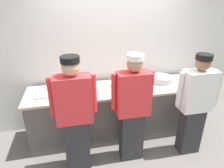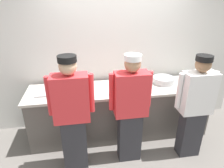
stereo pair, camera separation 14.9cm
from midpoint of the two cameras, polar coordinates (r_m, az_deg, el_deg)
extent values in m
plane|color=slate|center=(3.45, 2.64, -17.50)|extent=(9.00, 9.00, 0.00)
cube|color=silver|center=(3.55, -0.55, 9.22)|extent=(4.80, 0.10, 2.75)
cube|color=#56514C|center=(3.49, 1.17, -8.08)|extent=(3.00, 0.67, 0.86)
cube|color=#B7B2A8|center=(3.27, 1.24, -1.36)|extent=(3.06, 0.73, 0.04)
cube|color=#2D2D33|center=(2.92, -11.54, -16.83)|extent=(0.33, 0.20, 0.80)
cube|color=red|center=(2.52, -12.86, -4.40)|extent=(0.46, 0.24, 0.63)
cylinder|color=red|center=(2.56, -18.91, -3.83)|extent=(0.07, 0.07, 0.54)
cylinder|color=red|center=(2.54, -6.92, -2.83)|extent=(0.07, 0.07, 0.54)
sphere|color=tan|center=(2.35, -13.81, 4.84)|extent=(0.22, 0.22, 0.22)
cylinder|color=black|center=(2.32, -14.03, 6.98)|extent=(0.23, 0.23, 0.08)
cube|color=#2D2D33|center=(3.02, 4.21, -14.79)|extent=(0.33, 0.20, 0.78)
cube|color=red|center=(2.64, 4.66, -2.85)|extent=(0.46, 0.24, 0.62)
cylinder|color=red|center=(2.61, -1.12, -2.42)|extent=(0.07, 0.07, 0.53)
cylinder|color=red|center=(2.75, 9.71, -1.35)|extent=(0.07, 0.07, 0.53)
sphere|color=tan|center=(2.48, 4.98, 5.84)|extent=(0.21, 0.21, 0.21)
cylinder|color=white|center=(2.46, 5.06, 7.84)|extent=(0.22, 0.22, 0.07)
cube|color=#2D2D33|center=(3.33, 20.55, -12.57)|extent=(0.32, 0.20, 0.76)
cube|color=white|center=(2.99, 22.42, -1.90)|extent=(0.45, 0.24, 0.60)
cylinder|color=white|center=(2.88, 17.82, -1.55)|extent=(0.07, 0.07, 0.51)
cylinder|color=white|center=(3.16, 26.00, -0.61)|extent=(0.07, 0.07, 0.51)
sphere|color=#8C6647|center=(2.85, 23.70, 5.57)|extent=(0.21, 0.21, 0.21)
cylinder|color=black|center=(2.83, 23.99, 7.25)|extent=(0.22, 0.22, 0.07)
cylinder|color=white|center=(3.17, -8.74, -1.98)|extent=(0.21, 0.21, 0.01)
cylinder|color=white|center=(3.17, -8.75, -1.78)|extent=(0.21, 0.21, 0.01)
cylinder|color=white|center=(3.16, -8.76, -1.58)|extent=(0.21, 0.21, 0.01)
cylinder|color=white|center=(3.15, -8.78, -1.39)|extent=(0.21, 0.21, 0.01)
cylinder|color=white|center=(3.15, -8.79, -1.19)|extent=(0.21, 0.21, 0.01)
cylinder|color=white|center=(3.14, -8.80, -0.99)|extent=(0.21, 0.21, 0.01)
cylinder|color=#B7BABF|center=(3.55, 13.24, 1.38)|extent=(0.37, 0.37, 0.11)
cube|color=#B7BABF|center=(3.24, -19.22, -2.43)|extent=(0.42, 0.37, 0.02)
cylinder|color=#E5E066|center=(3.16, 4.99, -0.33)|extent=(0.06, 0.06, 0.17)
cone|color=#E5E066|center=(3.11, 5.05, 1.37)|extent=(0.05, 0.05, 0.04)
cylinder|color=white|center=(3.56, 21.97, -0.27)|extent=(0.09, 0.09, 0.04)
cylinder|color=orange|center=(3.56, 22.01, -0.06)|extent=(0.07, 0.07, 0.01)
cylinder|color=white|center=(3.20, 1.57, -1.20)|extent=(0.09, 0.09, 0.04)
cylinder|color=orange|center=(3.19, 1.57, -0.99)|extent=(0.07, 0.07, 0.01)
cylinder|color=white|center=(3.32, -1.20, -0.18)|extent=(0.11, 0.11, 0.04)
cylinder|color=gold|center=(3.31, -1.21, 0.05)|extent=(0.09, 0.09, 0.01)
cylinder|color=white|center=(3.37, 5.05, 0.69)|extent=(0.09, 0.09, 0.10)
camera|label=1|loc=(0.07, -91.33, -0.59)|focal=31.34mm
camera|label=2|loc=(0.07, 88.67, 0.59)|focal=31.34mm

